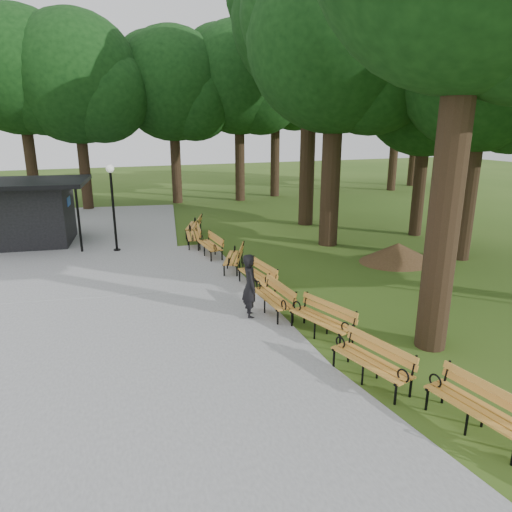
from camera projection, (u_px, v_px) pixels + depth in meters
name	position (u px, v px, depth m)	size (l,w,h in m)	color
ground	(334.00, 362.00, 10.13)	(100.00, 100.00, 0.00)	#315017
path	(133.00, 333.00, 11.45)	(12.00, 38.00, 0.06)	gray
person	(250.00, 286.00, 12.26)	(0.65, 0.42, 1.77)	black
kiosk	(28.00, 213.00, 19.60)	(4.43, 3.85, 2.77)	black
lamp_post	(112.00, 191.00, 18.15)	(0.32, 0.32, 3.52)	black
dirt_mound	(398.00, 252.00, 17.37)	(2.48, 2.48, 0.73)	#47301C
bench_1	(477.00, 409.00, 7.75)	(1.90, 0.64, 0.88)	orange
bench_2	(371.00, 362.00, 9.25)	(1.90, 0.64, 0.88)	orange
bench_3	(321.00, 320.00, 11.23)	(1.90, 0.64, 0.88)	orange
bench_4	(272.00, 298.00, 12.63)	(1.90, 0.64, 0.88)	orange
bench_5	(257.00, 276.00, 14.45)	(1.90, 0.64, 0.88)	orange
bench_6	(233.00, 258.00, 16.37)	(1.90, 0.64, 0.88)	orange
bench_7	(210.00, 245.00, 18.05)	(1.90, 0.64, 0.88)	orange
bench_8	(193.00, 236.00, 19.60)	(1.90, 0.64, 0.88)	orange
bench_9	(194.00, 226.00, 21.48)	(1.90, 0.64, 0.88)	orange
lawn_tree_1	(485.00, 67.00, 15.89)	(5.90, 5.90, 9.94)	black
lawn_tree_2	(337.00, 42.00, 17.70)	(7.05, 7.05, 11.67)	black
lawn_tree_4	(312.00, 20.00, 21.27)	(7.50, 7.50, 13.48)	black
lawn_tree_5	(429.00, 90.00, 19.88)	(5.70, 5.70, 9.31)	black
tree_backdrop	(256.00, 85.00, 30.85)	(35.93, 9.66, 14.99)	black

